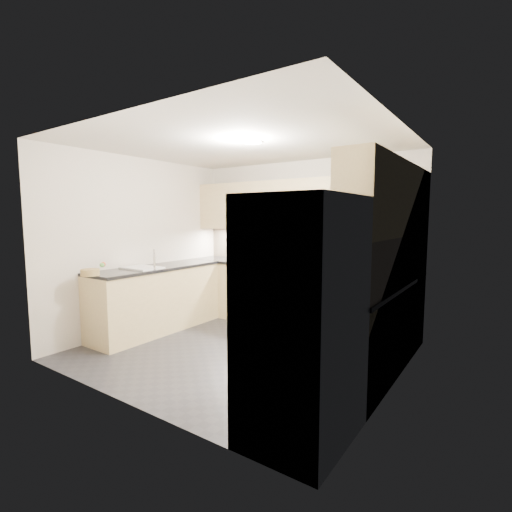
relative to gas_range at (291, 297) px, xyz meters
name	(u,v)px	position (x,y,z in m)	size (l,w,h in m)	color
floor	(240,351)	(0.00, -1.28, -0.46)	(3.60, 3.20, 0.00)	#26262B
ceiling	(239,143)	(0.00, -1.28, 2.04)	(3.60, 3.20, 0.02)	beige
wall_back	(302,243)	(0.00, 0.32, 0.79)	(3.60, 0.02, 2.50)	beige
wall_front	(125,264)	(0.00, -2.88, 0.79)	(3.60, 0.02, 2.50)	beige
wall_left	(142,244)	(-1.80, -1.28, 0.79)	(0.02, 3.20, 2.50)	beige
wall_right	(395,260)	(1.80, -1.28, 0.79)	(0.02, 3.20, 2.50)	beige
base_cab_back_left	(235,289)	(-1.09, 0.02, -0.01)	(1.42, 0.60, 0.90)	#CEB67C
base_cab_back_right	(363,307)	(1.09, 0.02, -0.01)	(1.42, 0.60, 0.90)	#CEB67C
base_cab_right	(365,334)	(1.50, -1.12, -0.01)	(0.60, 1.70, 0.90)	#CEB67C
base_cab_peninsula	(157,300)	(-1.50, -1.28, -0.01)	(0.60, 2.00, 0.90)	#CEB67C
countertop_back_left	(234,261)	(-1.09, 0.02, 0.47)	(1.42, 0.63, 0.04)	black
countertop_back_right	(364,272)	(1.09, 0.02, 0.47)	(1.42, 0.63, 0.04)	black
countertop_right	(367,289)	(1.50, -1.12, 0.47)	(0.63, 1.70, 0.04)	black
countertop_peninsula	(156,268)	(-1.50, -1.28, 0.47)	(0.63, 2.00, 0.04)	black
upper_cab_back	(297,205)	(0.00, 0.15, 1.37)	(3.60, 0.35, 0.75)	#CEB67C
upper_cab_right	(386,199)	(1.62, -1.00, 1.37)	(0.35, 1.95, 0.75)	#CEB67C
backsplash_back	(301,246)	(0.00, 0.32, 0.74)	(3.60, 0.01, 0.51)	tan
backsplash_right	(405,261)	(1.80, -0.82, 0.74)	(0.01, 2.30, 0.51)	tan
gas_range	(291,297)	(0.00, 0.00, 0.00)	(0.76, 0.65, 0.91)	gray
range_cooktop	(291,266)	(0.00, 0.00, 0.46)	(0.76, 0.65, 0.03)	black
oven_door_glass	(280,301)	(0.00, -0.33, -0.01)	(0.62, 0.02, 0.45)	black
oven_handle	(279,283)	(0.00, -0.35, 0.26)	(0.02, 0.02, 0.60)	#B2B5BA
microwave	(296,213)	(0.00, 0.12, 1.24)	(0.76, 0.40, 0.40)	#94979C
microwave_door	(289,213)	(0.00, -0.08, 1.24)	(0.60, 0.01, 0.28)	black
refrigerator	(303,319)	(1.45, -2.43, 0.45)	(0.70, 0.90, 1.80)	#A1A4A8
fridge_handle_left	(247,310)	(1.08, -2.61, 0.49)	(0.02, 0.02, 1.20)	#B2B5BA
fridge_handle_right	(273,301)	(1.08, -2.25, 0.49)	(0.02, 0.02, 1.20)	#B2B5BA
sink_basin	(142,273)	(-1.50, -1.53, 0.42)	(0.52, 0.38, 0.16)	white
faucet	(154,260)	(-1.24, -1.53, 0.62)	(0.03, 0.03, 0.28)	silver
utensil_bowl	(382,266)	(1.32, 0.03, 0.55)	(0.24, 0.24, 0.14)	#62AD4A
cutting_board	(257,262)	(-0.55, -0.10, 0.49)	(0.44, 0.31, 0.01)	#E74C15
fruit_basket	(90,272)	(-1.50, -2.29, 0.52)	(0.22, 0.22, 0.08)	#A4864C
fruit_apple	(103,264)	(-1.52, -2.10, 0.60)	(0.06, 0.06, 0.06)	red
fruit_pear	(102,265)	(-1.48, -2.14, 0.60)	(0.06, 0.06, 0.06)	#57A145
dish_towel_check	(266,293)	(-0.20, -0.37, 0.10)	(0.20, 0.02, 0.38)	white
dish_towel_blue	(292,297)	(0.22, -0.37, 0.10)	(0.16, 0.01, 0.30)	teal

